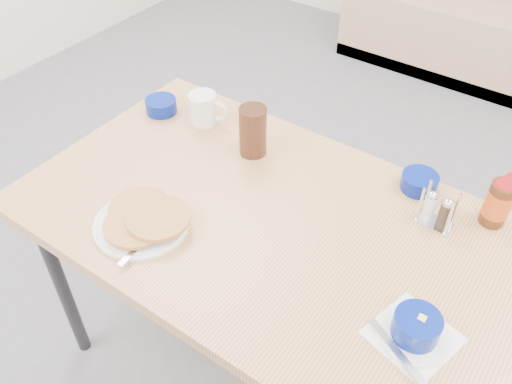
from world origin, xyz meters
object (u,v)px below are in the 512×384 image
Objects in this scene: butter_bowl at (419,182)px; amber_tumbler at (253,131)px; creamer_bowl at (161,106)px; pancake_plate at (143,220)px; condiment_caddy at (436,212)px; syrup_bottle at (499,201)px; coffee_mug at (204,108)px; booth_bench at (509,22)px; grits_setting at (415,329)px; dining_table at (276,237)px.

amber_tumbler reaches higher than butter_bowl.
pancake_plate is at bearing -52.49° from creamer_bowl.
creamer_bowl is at bearing -174.40° from condiment_caddy.
syrup_bottle is at bearing -3.61° from butter_bowl.
butter_bowl is (0.70, 0.10, -0.03)m from coffee_mug.
pancake_plate is 2.57× the size of creamer_bowl.
pancake_plate is 0.77m from butter_bowl.
grits_setting is at bearing -80.66° from booth_bench.
pancake_plate is at bearing -97.29° from amber_tumbler.
booth_bench is 2.38m from coffee_mug.
coffee_mug is 1.16× the size of condiment_caddy.
syrup_bottle reaches higher than creamer_bowl.
pancake_plate is 0.43m from amber_tumbler.
syrup_bottle is at bearing 36.10° from pancake_plate.
condiment_caddy reaches higher than dining_table.
grits_setting is at bearing -68.46° from butter_bowl.
coffee_mug is at bearing 13.55° from creamer_bowl.
coffee_mug is 0.16m from creamer_bowl.
syrup_bottle is (0.74, 0.54, 0.06)m from pancake_plate.
dining_table is at bearing -90.00° from booth_bench.
coffee_mug is 1.27× the size of creamer_bowl.
amber_tumbler is (-0.22, -2.33, 0.49)m from booth_bench.
coffee_mug is at bearing -172.22° from butter_bowl.
pancake_plate is (-0.28, -2.75, 0.43)m from booth_bench.
booth_bench reaches higher than dining_table.
booth_bench is 18.46× the size of creamer_bowl.
condiment_caddy is (0.34, 0.24, 0.10)m from dining_table.
syrup_bottle reaches higher than grits_setting.
pancake_plate is 1.22× the size of grits_setting.
creamer_bowl is at bearing -173.58° from syrup_bottle.
coffee_mug is 0.60× the size of grits_setting.
booth_bench reaches higher than pancake_plate.
condiment_caddy is at bearing 104.95° from grits_setting.
amber_tumbler reaches higher than grits_setting.
condiment_caddy is (-0.10, 0.36, 0.01)m from grits_setting.
coffee_mug is 0.84× the size of amber_tumbler.
pancake_plate is 2.34× the size of condiment_caddy.
pancake_plate is 1.70× the size of amber_tumbler.
butter_bowl is (-0.18, 0.46, -0.01)m from grits_setting.
grits_setting is at bearing -93.43° from syrup_bottle.
amber_tumbler is (-0.66, 0.33, 0.05)m from grits_setting.
dining_table is at bearing -42.80° from amber_tumbler.
booth_bench is at bearing 84.27° from pancake_plate.
pancake_plate is at bearing -140.15° from condiment_caddy.
amber_tumbler reaches higher than creamer_bowl.
creamer_bowl reaches higher than pancake_plate.
syrup_bottle reaches higher than condiment_caddy.
booth_bench is 7.18× the size of pancake_plate.
booth_bench is at bearing 99.34° from grits_setting.
dining_table is at bearing 164.37° from grits_setting.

